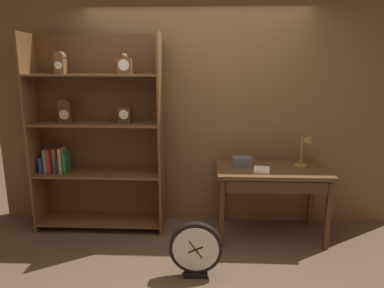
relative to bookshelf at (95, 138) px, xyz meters
The scene contains 8 objects.
ground_plane 1.87m from the bookshelf, 42.36° to the right, with size 10.00×10.00×0.00m, color brown.
back_wood_panel 1.19m from the bookshelf, 13.42° to the left, with size 4.80×0.05×2.60m, color brown.
bookshelf is the anchor object (origin of this frame).
workbench 2.00m from the bookshelf, ahead, with size 1.18×0.68×0.78m.
desk_lamp 2.32m from the bookshelf, ahead, with size 0.18×0.19×0.39m.
toolbox_small 1.66m from the bookshelf, ahead, with size 0.21×0.12×0.10m, color #595960.
open_repair_manual 1.87m from the bookshelf, ahead, with size 0.16×0.22×0.03m, color silver.
round_clock_large 1.71m from the bookshelf, 39.29° to the right, with size 0.48×0.11×0.52m.
Camera 1 is at (0.13, -2.67, 1.84)m, focal length 31.89 mm.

